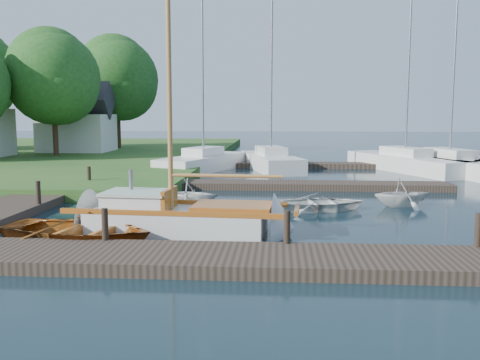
# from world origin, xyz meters

# --- Properties ---
(ground) EXTENTS (160.00, 160.00, 0.00)m
(ground) POSITION_xyz_m (0.00, 0.00, 0.00)
(ground) COLOR black
(ground) RESTS_ON ground
(near_dock) EXTENTS (18.00, 2.20, 0.30)m
(near_dock) POSITION_xyz_m (0.00, -6.00, 0.15)
(near_dock) COLOR black
(near_dock) RESTS_ON ground
(left_dock) EXTENTS (2.20, 18.00, 0.30)m
(left_dock) POSITION_xyz_m (-8.00, 2.00, 0.15)
(left_dock) COLOR black
(left_dock) RESTS_ON ground
(far_dock) EXTENTS (14.00, 1.60, 0.30)m
(far_dock) POSITION_xyz_m (2.00, 6.50, 0.15)
(far_dock) COLOR black
(far_dock) RESTS_ON ground
(pontoon) EXTENTS (30.00, 1.60, 0.30)m
(pontoon) POSITION_xyz_m (10.00, 16.00, 0.15)
(pontoon) COLOR black
(pontoon) RESTS_ON ground
(mooring_post_1) EXTENTS (0.16, 0.16, 0.80)m
(mooring_post_1) POSITION_xyz_m (-3.00, -5.00, 0.70)
(mooring_post_1) COLOR black
(mooring_post_1) RESTS_ON near_dock
(mooring_post_2) EXTENTS (0.16, 0.16, 0.80)m
(mooring_post_2) POSITION_xyz_m (1.50, -5.00, 0.70)
(mooring_post_2) COLOR black
(mooring_post_2) RESTS_ON near_dock
(mooring_post_3) EXTENTS (0.16, 0.16, 0.80)m
(mooring_post_3) POSITION_xyz_m (6.00, -5.00, 0.70)
(mooring_post_3) COLOR black
(mooring_post_3) RESTS_ON near_dock
(mooring_post_4) EXTENTS (0.16, 0.16, 0.80)m
(mooring_post_4) POSITION_xyz_m (-7.00, 0.00, 0.70)
(mooring_post_4) COLOR black
(mooring_post_4) RESTS_ON left_dock
(mooring_post_5) EXTENTS (0.16, 0.16, 0.80)m
(mooring_post_5) POSITION_xyz_m (-7.00, 5.00, 0.70)
(mooring_post_5) COLOR black
(mooring_post_5) RESTS_ON left_dock
(sailboat) EXTENTS (7.27, 2.47, 9.83)m
(sailboat) POSITION_xyz_m (-1.42, -2.77, 0.34)
(sailboat) COLOR silver
(sailboat) RESTS_ON ground
(dinghy) EXTENTS (4.73, 3.79, 0.87)m
(dinghy) POSITION_xyz_m (-4.04, -4.12, 0.44)
(dinghy) COLOR #92621A
(dinghy) RESTS_ON ground
(tender_a) EXTENTS (3.64, 2.88, 0.68)m
(tender_a) POSITION_xyz_m (-2.80, 1.44, 0.34)
(tender_a) COLOR silver
(tender_a) RESTS_ON ground
(tender_b) EXTENTS (2.52, 2.30, 1.13)m
(tender_b) POSITION_xyz_m (-1.98, 1.61, 0.56)
(tender_b) COLOR silver
(tender_b) RESTS_ON ground
(tender_c) EXTENTS (3.59, 2.83, 0.67)m
(tender_c) POSITION_xyz_m (2.74, 1.18, 0.34)
(tender_c) COLOR silver
(tender_c) RESTS_ON ground
(tender_d) EXTENTS (2.61, 2.40, 1.15)m
(tender_d) POSITION_xyz_m (5.86, 2.15, 0.57)
(tender_d) COLOR silver
(tender_d) RESTS_ON ground
(marina_boat_0) EXTENTS (4.87, 7.92, 11.89)m
(marina_boat_0) POSITION_xyz_m (-3.16, 13.66, 0.58)
(marina_boat_0) COLOR silver
(marina_boat_0) RESTS_ON ground
(marina_boat_1) EXTENTS (4.11, 7.90, 10.20)m
(marina_boat_1) POSITION_xyz_m (0.83, 14.58, 0.57)
(marina_boat_1) COLOR silver
(marina_boat_1) RESTS_ON ground
(marina_boat_3) EXTENTS (5.81, 9.59, 11.79)m
(marina_boat_3) POSITION_xyz_m (8.78, 14.42, 0.57)
(marina_boat_3) COLOR silver
(marina_boat_3) RESTS_ON ground
(marina_boat_4) EXTENTS (4.81, 9.43, 11.72)m
(marina_boat_4) POSITION_xyz_m (11.01, 13.35, 0.57)
(marina_boat_4) COLOR silver
(marina_boat_4) RESTS_ON ground
(house_c) EXTENTS (5.25, 4.00, 5.28)m
(house_c) POSITION_xyz_m (-14.00, 22.00, 2.58)
(house_c) COLOR silver
(house_c) RESTS_ON shore
(tree_3) EXTENTS (6.41, 6.38, 8.74)m
(tree_3) POSITION_xyz_m (-14.00, 18.05, 5.81)
(tree_3) COLOR #332114
(tree_3) RESTS_ON shore
(tree_7) EXTENTS (6.83, 6.83, 9.38)m
(tree_7) POSITION_xyz_m (-12.00, 26.05, 6.20)
(tree_7) COLOR #332114
(tree_7) RESTS_ON shore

